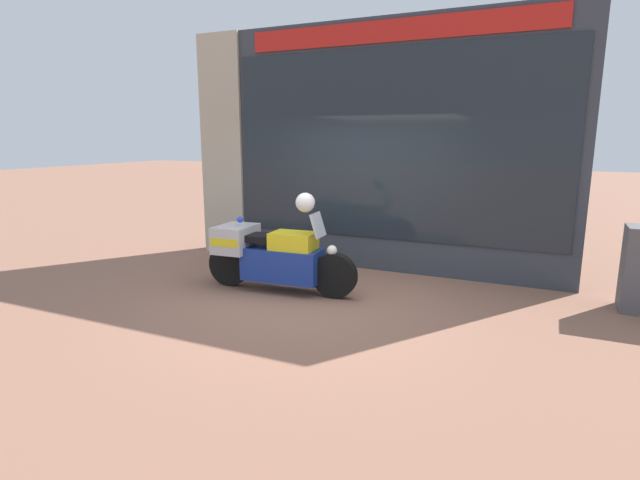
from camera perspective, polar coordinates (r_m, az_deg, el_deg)
name	(u,v)px	position (r m, az deg, el deg)	size (l,w,h in m)	color
ground_plane	(318,300)	(6.75, -0.22, -6.88)	(60.00, 60.00, 0.00)	#8E604C
shop_building	(347,148)	(8.39, 3.12, 10.47)	(6.39, 0.55, 3.92)	#333842
window_display	(389,242)	(8.34, 7.90, -0.21)	(5.08, 0.30, 1.81)	slate
paramedic_motorcycle	(271,255)	(7.08, -5.66, -1.68)	(2.26, 0.68, 1.15)	black
white_helmet	(305,202)	(6.72, -1.69, 4.31)	(0.26, 0.26, 0.26)	white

